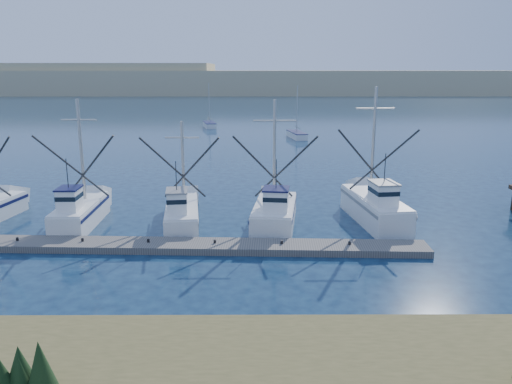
% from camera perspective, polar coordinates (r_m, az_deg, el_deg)
% --- Properties ---
extents(ground, '(500.00, 500.00, 0.00)m').
position_cam_1_polar(ground, '(24.18, 3.05, -11.89)').
color(ground, '#0C1C35').
rests_on(ground, ground).
extents(floating_dock, '(31.36, 3.38, 0.42)m').
position_cam_1_polar(floating_dock, '(30.56, -10.35, -6.05)').
color(floating_dock, slate).
rests_on(floating_dock, ground).
extents(dune_ridge, '(360.00, 60.00, 10.00)m').
position_cam_1_polar(dune_ridge, '(231.82, 0.06, 12.48)').
color(dune_ridge, tan).
rests_on(dune_ridge, ground).
extents(trawler_fleet, '(31.14, 8.41, 9.35)m').
position_cam_1_polar(trawler_fleet, '(34.75, -7.10, -2.17)').
color(trawler_fleet, white).
rests_on(trawler_fleet, ground).
extents(sailboat_near, '(2.90, 6.66, 8.10)m').
position_cam_1_polar(sailboat_near, '(78.97, 4.69, 6.52)').
color(sailboat_near, white).
rests_on(sailboat_near, ground).
extents(sailboat_far, '(3.02, 6.08, 8.10)m').
position_cam_1_polar(sailboat_far, '(93.76, -5.35, 7.66)').
color(sailboat_far, white).
rests_on(sailboat_far, ground).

